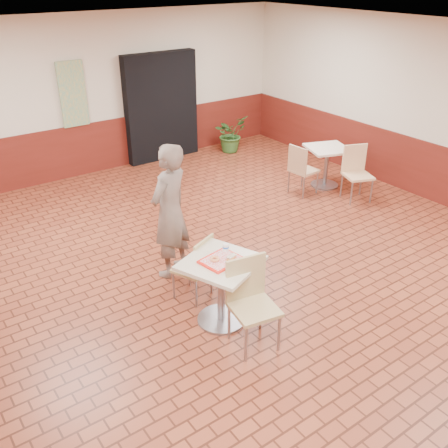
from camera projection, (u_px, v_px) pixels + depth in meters
room_shell at (271, 173)px, 6.01m from camera, size 8.01×10.01×3.01m
wainscot_band at (268, 245)px, 6.47m from camera, size 8.00×10.00×1.00m
corridor_doorway at (161, 107)px, 10.33m from camera, size 1.60×0.22×2.20m
promo_poster at (73, 94)px, 9.22m from camera, size 0.50×0.03×1.20m
main_table at (221, 281)px, 5.63m from camera, size 0.78×0.78×0.82m
chair_main_front at (251, 298)px, 5.33m from camera, size 0.54×0.54×1.01m
chair_main_back at (197, 265)px, 6.07m from camera, size 0.52×0.52×0.86m
customer at (170, 212)px, 6.40m from camera, size 0.78×0.67×1.82m
serving_tray at (221, 260)px, 5.50m from camera, size 0.43×0.33×0.03m
ring_donut at (215, 259)px, 5.46m from camera, size 0.12×0.12×0.03m
long_john_donut at (231, 258)px, 5.48m from camera, size 0.15×0.10×0.04m
paper_cup at (226, 247)px, 5.63m from camera, size 0.07×0.07×0.09m
second_table at (327, 160)px, 9.24m from camera, size 0.71×0.71×0.75m
chair_second_left at (301, 167)px, 8.91m from camera, size 0.45×0.45×0.92m
chair_second_front at (356, 170)px, 8.73m from camera, size 0.57×0.57×0.96m
potted_plant at (230, 134)px, 11.05m from camera, size 0.85×0.78×0.80m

